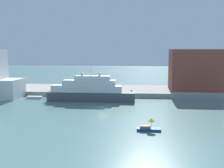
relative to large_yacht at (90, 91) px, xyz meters
name	(u,v)px	position (x,y,z in m)	size (l,w,h in m)	color
ground	(103,108)	(5.37, -9.14, -3.25)	(400.00, 400.00, 0.00)	slate
quay_dock	(112,91)	(5.37, 17.55, -2.46)	(110.00, 21.38, 1.58)	gray
large_yacht	(90,91)	(0.00, 0.00, 0.00)	(27.74, 4.29, 10.96)	#4C4C51
small_motorboat	(149,127)	(17.36, -29.70, -2.38)	(4.82, 1.70, 2.57)	navy
work_barge	(35,97)	(-19.14, 2.47, -2.85)	(5.03, 1.67, 0.80)	silver
harbor_building	(196,70)	(36.14, 17.09, 5.74)	(18.38, 11.27, 14.82)	brown
parked_car	(82,89)	(-4.87, 10.98, -1.03)	(4.58, 1.73, 1.50)	silver
person_figure	(98,89)	(1.13, 9.47, -0.91)	(0.36, 0.36, 1.65)	#334C8C
mooring_bollard	(131,91)	(12.95, 8.36, -1.25)	(0.54, 0.54, 0.84)	black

